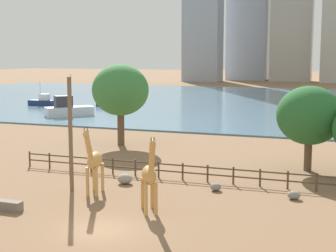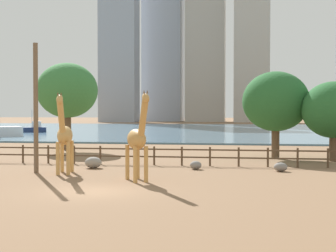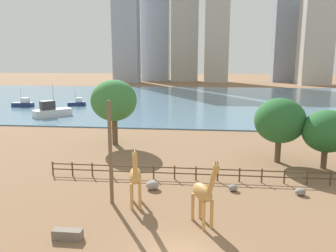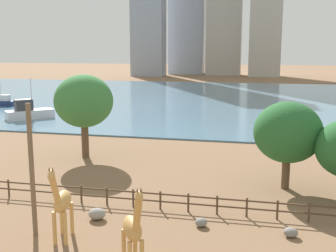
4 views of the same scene
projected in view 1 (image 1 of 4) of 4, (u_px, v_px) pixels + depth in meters
ground_plane at (289, 102)px, 102.04m from camera, size 400.00×400.00×0.00m
harbor_water at (287, 103)px, 99.24m from camera, size 180.00×86.00×0.20m
giraffe_tall at (94, 161)px, 34.36m from camera, size 1.28×3.37×4.84m
giraffe_companion at (149, 175)px, 30.38m from camera, size 2.03×2.92×4.82m
utility_pole at (71, 135)px, 35.03m from camera, size 0.28×0.28×7.86m
boulder_near_fence at (216, 187)px, 35.50m from camera, size 0.75×0.73×0.55m
boulder_by_pole at (294, 195)px, 33.42m from camera, size 0.84×0.74×0.56m
boulder_small at (125, 179)px, 37.43m from camera, size 1.11×0.99×0.74m
feeding_trough at (8, 206)px, 30.99m from camera, size 1.80×0.60×0.60m
enclosure_fence at (173, 169)px, 38.77m from camera, size 26.12×0.14×1.30m
tree_left_large at (120, 90)px, 52.70m from camera, size 5.83×5.83×8.36m
tree_right_tall at (309, 116)px, 41.13m from camera, size 5.25×5.25×6.88m
boat_ferry at (68, 109)px, 76.93m from camera, size 6.71×6.74×6.29m
boat_sailboat at (42, 101)px, 93.13m from camera, size 4.83×1.87×4.30m
boat_tug at (109, 102)px, 92.19m from camera, size 4.51×3.06×3.82m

